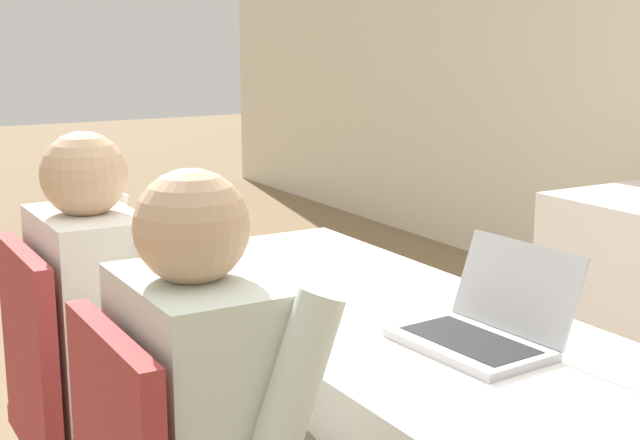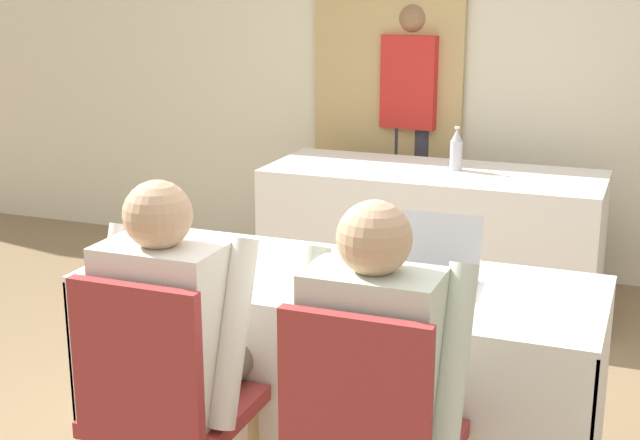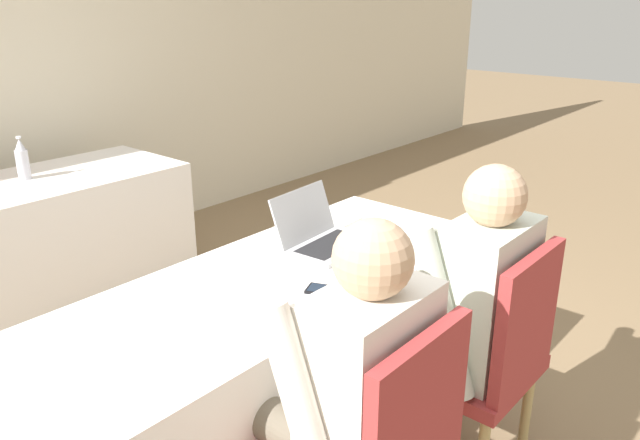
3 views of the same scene
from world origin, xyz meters
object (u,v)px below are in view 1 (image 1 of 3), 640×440
cell_phone (310,324)px  chair_near_left (86,406)px  person_checkered_shirt (125,336)px  laptop (484,327)px  person_white_shirt (238,439)px

cell_phone → chair_near_left: size_ratio=0.16×
chair_near_left → person_checkered_shirt: 0.19m
laptop → person_checkered_shirt: (-0.62, -0.60, -0.10)m
cell_phone → person_white_shirt: bearing=-68.8°
person_checkered_shirt → person_white_shirt: same height
laptop → cell_phone: bearing=-142.7°
cell_phone → chair_near_left: bearing=-148.3°
chair_near_left → person_checkered_shirt: person_checkered_shirt is taller
cell_phone → person_checkered_shirt: 0.47m
laptop → cell_phone: (-0.30, -0.26, -0.04)m
person_white_shirt → person_checkered_shirt: bearing=0.0°
laptop → chair_near_left: 0.97m
laptop → cell_phone: size_ratio=2.42×
person_checkered_shirt → person_white_shirt: 0.64m
laptop → person_checkered_shirt: bearing=-139.7°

